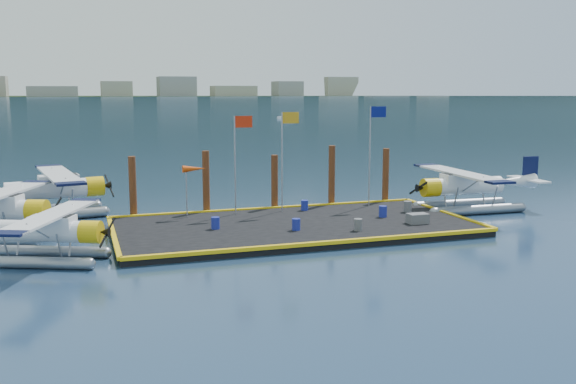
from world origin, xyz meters
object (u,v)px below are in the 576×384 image
object	(u,v)px
seaplane_d	(464,189)
drum_0	(215,223)
windsock	(194,170)
drum_5	(305,205)
seaplane_a	(46,234)
crate	(418,218)
drum_1	(358,225)
drum_3	(296,224)
flagpole_yellow	(285,146)
piling_4	(386,177)
piling_3	(332,178)
seaplane_c	(52,192)
piling_0	(133,189)
flagpole_blue	(373,141)
drum_4	(408,207)
piling_1	(206,184)
drum_2	(383,211)
piling_2	(275,184)
flagpole_red	(238,149)

from	to	relation	value
seaplane_d	drum_0	distance (m)	17.19
seaplane_d	windsock	size ratio (longest dim) A/B	3.18
drum_0	drum_5	xyz separation A→B (m)	(6.53, 3.70, -0.01)
seaplane_a	drum_5	xyz separation A→B (m)	(15.12, 6.70, -0.62)
crate	drum_1	bearing A→B (deg)	-170.44
drum_3	flagpole_yellow	bearing A→B (deg)	78.09
drum_3	piling_4	size ratio (longest dim) A/B	0.16
windsock	piling_3	bearing A→B (deg)	9.53
seaplane_c	piling_4	bearing A→B (deg)	73.03
flagpole_yellow	piling_0	bearing A→B (deg)	170.14
drum_3	flagpole_blue	xyz separation A→B (m)	(7.16, 5.55, 3.97)
seaplane_c	drum_3	world-z (taller)	seaplane_c
drum_4	piling_0	xyz separation A→B (m)	(-16.37, 4.33, 1.26)
drum_3	crate	bearing A→B (deg)	-3.79
seaplane_a	seaplane_d	world-z (taller)	seaplane_d
seaplane_a	drum_3	size ratio (longest dim) A/B	13.30
windsock	piling_1	world-z (taller)	piling_1
seaplane_d	drum_2	distance (m)	7.09
piling_2	piling_1	bearing A→B (deg)	180.00
seaplane_c	piling_2	distance (m)	14.02
flagpole_yellow	drum_5	bearing A→B (deg)	-6.84
seaplane_a	piling_3	world-z (taller)	piling_3
crate	piling_1	bearing A→B (deg)	144.55
crate	flagpole_yellow	xyz separation A→B (m)	(-6.01, 6.02, 3.83)
piling_0	piling_4	distance (m)	17.00
seaplane_c	crate	world-z (taller)	seaplane_c
drum_0	drum_3	xyz separation A→B (m)	(4.11, -1.70, -0.01)
seaplane_d	drum_1	bearing A→B (deg)	118.10
windsock	piling_2	distance (m)	5.90
drum_3	crate	xyz separation A→B (m)	(7.18, -0.47, -0.03)
drum_5	piling_0	distance (m)	10.67
drum_4	seaplane_c	bearing A→B (deg)	160.99
seaplane_d	drum_3	size ratio (longest dim) A/B	15.59
piling_1	piling_3	bearing A→B (deg)	0.00
seaplane_a	piling_3	xyz separation A→B (m)	(17.67, 8.45, 0.81)
drum_0	piling_4	size ratio (longest dim) A/B	0.16
drum_2	seaplane_d	bearing A→B (deg)	14.77
drum_0	flagpole_yellow	xyz separation A→B (m)	(5.28, 3.85, 3.78)
drum_1	piling_1	size ratio (longest dim) A/B	0.15
drum_1	drum_4	bearing A→B (deg)	37.44
drum_3	windsock	size ratio (longest dim) A/B	0.20
crate	piling_1	xyz separation A→B (m)	(-10.71, 7.62, 1.42)
crate	drum_0	bearing A→B (deg)	169.11
drum_4	flagpole_yellow	distance (m)	8.55
drum_3	piling_4	bearing A→B (deg)	38.56
drum_5	flagpole_blue	bearing A→B (deg)	1.81
drum_0	drum_1	xyz separation A→B (m)	(7.26, -2.85, -0.00)
flagpole_red	piling_3	size ratio (longest dim) A/B	1.40
drum_4	drum_2	bearing A→B (deg)	-156.18
drum_3	flagpole_blue	size ratio (longest dim) A/B	0.10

